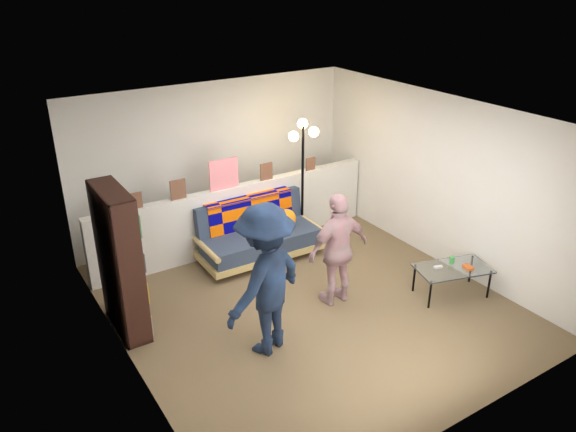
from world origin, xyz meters
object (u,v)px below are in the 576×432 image
(bookshelf, at_px, (120,267))
(floor_lamp, at_px, (303,157))
(person_left, at_px, (265,280))
(futon_sofa, at_px, (259,234))
(person_right, at_px, (338,249))
(coffee_table, at_px, (453,269))

(bookshelf, height_order, floor_lamp, floor_lamp)
(person_left, bearing_deg, futon_sofa, -139.39)
(person_left, bearing_deg, person_right, 173.70)
(futon_sofa, bearing_deg, floor_lamp, 9.40)
(coffee_table, distance_m, person_left, 2.66)
(bookshelf, distance_m, coffee_table, 4.11)
(futon_sofa, distance_m, coffee_table, 2.76)
(floor_lamp, height_order, person_left, floor_lamp)
(bookshelf, xyz_separation_m, person_left, (1.20, -1.21, 0.05))
(floor_lamp, bearing_deg, coffee_table, -73.20)
(futon_sofa, height_order, person_left, person_left)
(coffee_table, xyz_separation_m, person_right, (-1.35, 0.68, 0.37))
(futon_sofa, distance_m, person_right, 1.64)
(futon_sofa, bearing_deg, bookshelf, -162.26)
(bookshelf, bearing_deg, person_right, -19.59)
(coffee_table, relative_size, floor_lamp, 0.55)
(futon_sofa, height_order, person_right, person_right)
(floor_lamp, bearing_deg, futon_sofa, -170.60)
(bookshelf, relative_size, coffee_table, 1.68)
(bookshelf, xyz_separation_m, person_right, (2.44, -0.87, -0.09))
(floor_lamp, bearing_deg, person_right, -109.90)
(futon_sofa, xyz_separation_m, person_left, (-1.01, -1.91, 0.51))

